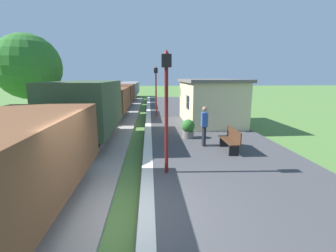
{
  "coord_description": "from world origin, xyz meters",
  "views": [
    {
      "loc": [
        0.5,
        -4.82,
        3.19
      ],
      "look_at": [
        1.3,
        5.3,
        1.05
      ],
      "focal_mm": 25.14,
      "sensor_mm": 36.0,
      "label": 1
    }
  ],
  "objects_px": {
    "potted_planter": "(188,128)",
    "lamp_post_near": "(166,90)",
    "tree_trackside_far": "(28,67)",
    "bench_down_platform": "(188,107)",
    "station_hut": "(210,101)",
    "person_waiting": "(204,125)",
    "bench_near_hut": "(231,140)",
    "freight_train": "(116,97)",
    "lamp_post_far": "(156,82)"
  },
  "relations": [
    {
      "from": "bench_down_platform",
      "to": "lamp_post_far",
      "type": "relative_size",
      "value": 0.41
    },
    {
      "from": "station_hut",
      "to": "tree_trackside_far",
      "type": "bearing_deg",
      "value": 169.71
    },
    {
      "from": "bench_down_platform",
      "to": "person_waiting",
      "type": "height_order",
      "value": "person_waiting"
    },
    {
      "from": "bench_down_platform",
      "to": "station_hut",
      "type": "bearing_deg",
      "value": -80.78
    },
    {
      "from": "bench_near_hut",
      "to": "bench_down_platform",
      "type": "relative_size",
      "value": 1.0
    },
    {
      "from": "station_hut",
      "to": "lamp_post_near",
      "type": "xyz_separation_m",
      "value": [
        -3.4,
        -8.11,
        1.15
      ]
    },
    {
      "from": "station_hut",
      "to": "freight_train",
      "type": "bearing_deg",
      "value": 140.44
    },
    {
      "from": "station_hut",
      "to": "lamp_post_far",
      "type": "height_order",
      "value": "lamp_post_far"
    },
    {
      "from": "bench_down_platform",
      "to": "lamp_post_near",
      "type": "xyz_separation_m",
      "value": [
        -2.72,
        -12.3,
        2.08
      ]
    },
    {
      "from": "tree_trackside_far",
      "to": "bench_near_hut",
      "type": "bearing_deg",
      "value": -36.13
    },
    {
      "from": "person_waiting",
      "to": "tree_trackside_far",
      "type": "height_order",
      "value": "tree_trackside_far"
    },
    {
      "from": "potted_planter",
      "to": "lamp_post_far",
      "type": "distance_m",
      "value": 7.0
    },
    {
      "from": "potted_planter",
      "to": "lamp_post_far",
      "type": "xyz_separation_m",
      "value": [
        -1.35,
        6.54,
        2.08
      ]
    },
    {
      "from": "person_waiting",
      "to": "potted_planter",
      "type": "xyz_separation_m",
      "value": [
        -0.47,
        1.36,
        -0.46
      ]
    },
    {
      "from": "bench_near_hut",
      "to": "lamp_post_far",
      "type": "height_order",
      "value": "lamp_post_far"
    },
    {
      "from": "bench_near_hut",
      "to": "tree_trackside_far",
      "type": "bearing_deg",
      "value": 143.87
    },
    {
      "from": "station_hut",
      "to": "potted_planter",
      "type": "bearing_deg",
      "value": -117.3
    },
    {
      "from": "lamp_post_near",
      "to": "tree_trackside_far",
      "type": "bearing_deg",
      "value": 130.24
    },
    {
      "from": "person_waiting",
      "to": "potted_planter",
      "type": "relative_size",
      "value": 1.87
    },
    {
      "from": "station_hut",
      "to": "potted_planter",
      "type": "xyz_separation_m",
      "value": [
        -2.05,
        -3.97,
        -0.93
      ]
    },
    {
      "from": "bench_near_hut",
      "to": "tree_trackside_far",
      "type": "relative_size",
      "value": 0.25
    },
    {
      "from": "potted_planter",
      "to": "lamp_post_near",
      "type": "bearing_deg",
      "value": -108.11
    },
    {
      "from": "potted_planter",
      "to": "lamp_post_near",
      "type": "height_order",
      "value": "lamp_post_near"
    },
    {
      "from": "bench_down_platform",
      "to": "person_waiting",
      "type": "distance_m",
      "value": 9.57
    },
    {
      "from": "bench_near_hut",
      "to": "potted_planter",
      "type": "bearing_deg",
      "value": 121.96
    },
    {
      "from": "tree_trackside_far",
      "to": "person_waiting",
      "type": "bearing_deg",
      "value": -35.53
    },
    {
      "from": "bench_near_hut",
      "to": "freight_train",
      "type": "bearing_deg",
      "value": 117.46
    },
    {
      "from": "lamp_post_far",
      "to": "bench_down_platform",
      "type": "bearing_deg",
      "value": 30.68
    },
    {
      "from": "station_hut",
      "to": "bench_near_hut",
      "type": "xyz_separation_m",
      "value": [
        -0.68,
        -6.16,
        -0.93
      ]
    },
    {
      "from": "potted_planter",
      "to": "tree_trackside_far",
      "type": "bearing_deg",
      "value": 148.54
    },
    {
      "from": "bench_near_hut",
      "to": "person_waiting",
      "type": "bearing_deg",
      "value": 137.44
    },
    {
      "from": "freight_train",
      "to": "person_waiting",
      "type": "distance_m",
      "value": 12.13
    },
    {
      "from": "bench_near_hut",
      "to": "potted_planter",
      "type": "height_order",
      "value": "potted_planter"
    },
    {
      "from": "bench_near_hut",
      "to": "tree_trackside_far",
      "type": "height_order",
      "value": "tree_trackside_far"
    },
    {
      "from": "bench_near_hut",
      "to": "potted_planter",
      "type": "distance_m",
      "value": 2.58
    },
    {
      "from": "person_waiting",
      "to": "tree_trackside_far",
      "type": "bearing_deg",
      "value": -31.79
    },
    {
      "from": "station_hut",
      "to": "lamp_post_near",
      "type": "distance_m",
      "value": 8.87
    },
    {
      "from": "bench_down_platform",
      "to": "tree_trackside_far",
      "type": "relative_size",
      "value": 0.25
    },
    {
      "from": "person_waiting",
      "to": "tree_trackside_far",
      "type": "relative_size",
      "value": 0.28
    },
    {
      "from": "tree_trackside_far",
      "to": "lamp_post_near",
      "type": "bearing_deg",
      "value": -49.76
    },
    {
      "from": "station_hut",
      "to": "bench_near_hut",
      "type": "distance_m",
      "value": 6.26
    },
    {
      "from": "freight_train",
      "to": "tree_trackside_far",
      "type": "bearing_deg",
      "value": -147.33
    },
    {
      "from": "person_waiting",
      "to": "lamp_post_far",
      "type": "xyz_separation_m",
      "value": [
        -1.82,
        7.9,
        1.62
      ]
    },
    {
      "from": "station_hut",
      "to": "person_waiting",
      "type": "distance_m",
      "value": 5.58
    },
    {
      "from": "station_hut",
      "to": "tree_trackside_far",
      "type": "xyz_separation_m",
      "value": [
        -12.13,
        2.2,
        2.19
      ]
    },
    {
      "from": "station_hut",
      "to": "potted_planter",
      "type": "distance_m",
      "value": 4.56
    },
    {
      "from": "bench_down_platform",
      "to": "lamp_post_far",
      "type": "xyz_separation_m",
      "value": [
        -2.72,
        -1.61,
        2.08
      ]
    },
    {
      "from": "potted_planter",
      "to": "lamp_post_near",
      "type": "xyz_separation_m",
      "value": [
        -1.35,
        -4.14,
        2.08
      ]
    },
    {
      "from": "potted_planter",
      "to": "lamp_post_near",
      "type": "distance_m",
      "value": 4.83
    },
    {
      "from": "bench_down_platform",
      "to": "freight_train",
      "type": "bearing_deg",
      "value": 166.86
    }
  ]
}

